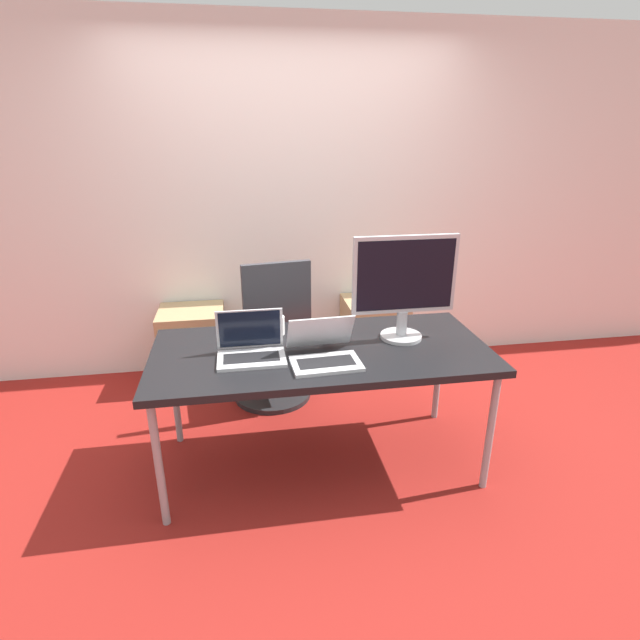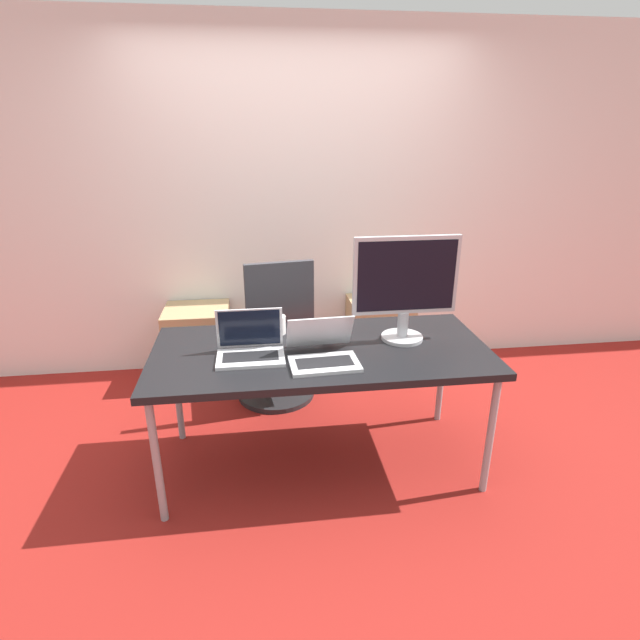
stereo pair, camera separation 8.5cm
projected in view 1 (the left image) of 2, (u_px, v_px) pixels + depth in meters
ground_plane at (321, 461)px, 2.97m from camera, size 14.00×14.00×0.00m
wall_back at (291, 205)px, 3.81m from camera, size 10.00×0.05×2.60m
desk at (321, 356)px, 2.72m from camera, size 1.82×0.84×0.74m
office_chair at (273, 349)px, 3.49m from camera, size 0.56×0.59×1.08m
cabinet_left at (194, 346)px, 3.82m from camera, size 0.48×0.43×0.58m
cabinet_right at (374, 334)px, 4.04m from camera, size 0.48×0.43×0.58m
laptop_left at (251, 348)px, 2.58m from camera, size 0.35×0.25×0.24m
laptop_right at (324, 352)px, 2.55m from camera, size 0.36×0.35×0.22m
monitor at (404, 285)px, 2.73m from camera, size 0.58×0.23×0.59m
coffee_cup_white at (277, 325)px, 2.88m from camera, size 0.09×0.09×0.11m
coffee_cup_brown at (328, 331)px, 2.78m from camera, size 0.08×0.08×0.12m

